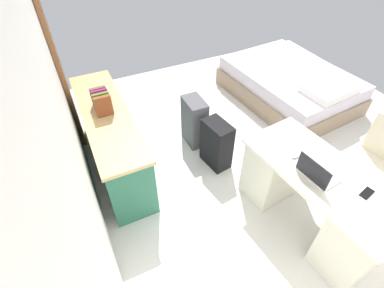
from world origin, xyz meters
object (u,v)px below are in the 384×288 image
object	(u,v)px
desk	(313,198)
bed	(289,85)
suitcase_black	(217,144)
suitcase_spare_grey	(194,122)
computer_mouse	(295,155)
cell_phone_near_laptop	(367,193)
office_chair	(371,168)
figurine_small	(97,93)
laptop	(316,173)
credenza	(112,140)

from	to	relation	value
desk	bed	bearing A→B (deg)	-34.73
suitcase_black	suitcase_spare_grey	size ratio (longest dim) A/B	0.94
computer_mouse	cell_phone_near_laptop	distance (m)	0.63
office_chair	computer_mouse	size ratio (longest dim) A/B	9.40
computer_mouse	figurine_small	distance (m)	2.18
desk	laptop	distance (m)	0.42
desk	bed	xyz separation A→B (m)	(1.86, -1.29, -0.14)
suitcase_spare_grey	figurine_small	distance (m)	1.21
laptop	computer_mouse	world-z (taller)	laptop
desk	office_chair	size ratio (longest dim) A/B	1.60
laptop	bed	bearing A→B (deg)	-37.06
figurine_small	desk	bearing A→B (deg)	-142.09
credenza	laptop	bearing A→B (deg)	-139.06
bed	figurine_small	distance (m)	2.86
credenza	laptop	distance (m)	2.16
figurine_small	laptop	bearing A→B (deg)	-144.15
office_chair	suitcase_black	bearing A→B (deg)	47.09
desk	bed	size ratio (longest dim) A/B	0.75
office_chair	cell_phone_near_laptop	world-z (taller)	office_chair
office_chair	figurine_small	xyz separation A→B (m)	(1.92, 2.28, 0.41)
suitcase_black	desk	bearing A→B (deg)	-168.70
office_chair	credenza	bearing A→B (deg)	55.02
figurine_small	credenza	bearing A→B (deg)	-179.73
laptop	computer_mouse	xyz separation A→B (m)	(0.26, -0.01, -0.03)
credenza	figurine_small	world-z (taller)	figurine_small
computer_mouse	figurine_small	size ratio (longest dim) A/B	0.91
computer_mouse	desk	bearing A→B (deg)	-165.90
desk	credenza	size ratio (longest dim) A/B	0.83
suitcase_spare_grey	computer_mouse	distance (m)	1.44
desk	laptop	xyz separation A→B (m)	(0.00, 0.11, 0.40)
suitcase_spare_grey	computer_mouse	size ratio (longest dim) A/B	6.36
desk	office_chair	bearing A→B (deg)	-88.54
laptop	figurine_small	bearing A→B (deg)	35.85
office_chair	credenza	size ratio (longest dim) A/B	0.52
cell_phone_near_laptop	suitcase_black	bearing A→B (deg)	8.35
office_chair	bed	distance (m)	1.92
desk	office_chair	world-z (taller)	office_chair
laptop	cell_phone_near_laptop	size ratio (longest dim) A/B	2.44
office_chair	suitcase_black	size ratio (longest dim) A/B	1.57
bed	cell_phone_near_laptop	world-z (taller)	cell_phone_near_laptop
desk	cell_phone_near_laptop	xyz separation A→B (m)	(-0.31, -0.14, 0.36)
desk	figurine_small	distance (m)	2.49
suitcase_black	cell_phone_near_laptop	distance (m)	1.59
desk	credenza	bearing A→B (deg)	43.06
credenza	bed	xyz separation A→B (m)	(0.25, -2.80, -0.15)
bed	cell_phone_near_laptop	size ratio (longest dim) A/B	14.78
computer_mouse	figurine_small	xyz separation A→B (m)	(1.67, 1.41, 0.08)
office_chair	computer_mouse	xyz separation A→B (m)	(0.25, 0.87, 0.33)
desk	credenza	xyz separation A→B (m)	(1.61, 1.51, 0.01)
credenza	cell_phone_near_laptop	xyz separation A→B (m)	(-1.92, -1.65, 0.35)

